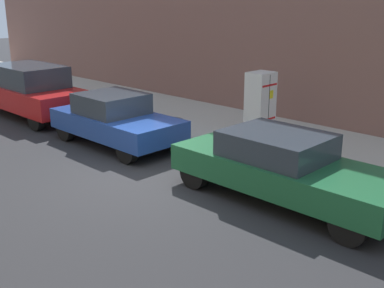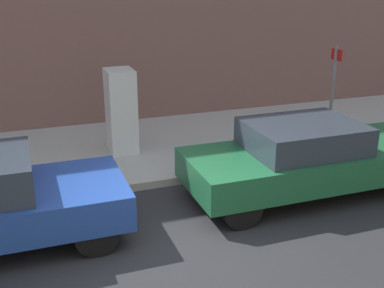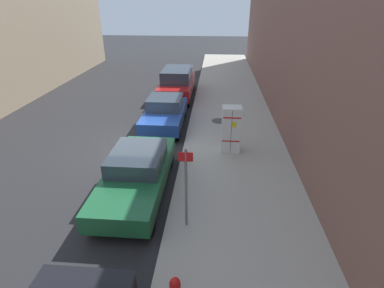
{
  "view_description": "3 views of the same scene",
  "coord_description": "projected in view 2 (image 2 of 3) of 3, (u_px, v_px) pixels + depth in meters",
  "views": [
    {
      "loc": [
        6.63,
        8.06,
        3.94
      ],
      "look_at": [
        -0.58,
        1.0,
        0.85
      ],
      "focal_mm": 45.0,
      "sensor_mm": 36.0,
      "label": 1
    },
    {
      "loc": [
        5.92,
        -1.75,
        3.87
      ],
      "look_at": [
        -2.47,
        1.27,
        0.72
      ],
      "focal_mm": 45.0,
      "sensor_mm": 36.0,
      "label": 2
    },
    {
      "loc": [
        -3.43,
        10.91,
        5.66
      ],
      "look_at": [
        -2.67,
        1.37,
        0.95
      ],
      "focal_mm": 28.0,
      "sensor_mm": 36.0,
      "label": 3
    }
  ],
  "objects": [
    {
      "name": "ground_plane",
      "position": [
        168.0,
        252.0,
        7.1
      ],
      "size": [
        80.0,
        80.0,
        0.0
      ],
      "primitive_type": "plane",
      "color": "#28282B"
    },
    {
      "name": "sidewalk_slab",
      "position": [
        112.0,
        152.0,
        10.89
      ],
      "size": [
        4.18,
        44.0,
        0.16
      ],
      "primitive_type": "cube",
      "color": "#B2ADA0",
      "rests_on": "ground"
    },
    {
      "name": "discarded_refrigerator",
      "position": [
        121.0,
        111.0,
        10.44
      ],
      "size": [
        0.73,
        0.59,
        1.82
      ],
      "color": "white",
      "rests_on": "sidewalk_slab"
    },
    {
      "name": "street_sign_post",
      "position": [
        332.0,
        91.0,
        10.58
      ],
      "size": [
        0.36,
        0.07,
        2.29
      ],
      "color": "slate",
      "rests_on": "sidewalk_slab"
    },
    {
      "name": "parked_sedan_green",
      "position": [
        310.0,
        157.0,
        8.79
      ],
      "size": [
        1.8,
        4.72,
        1.39
      ],
      "color": "#1E6038",
      "rests_on": "ground"
    }
  ]
}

